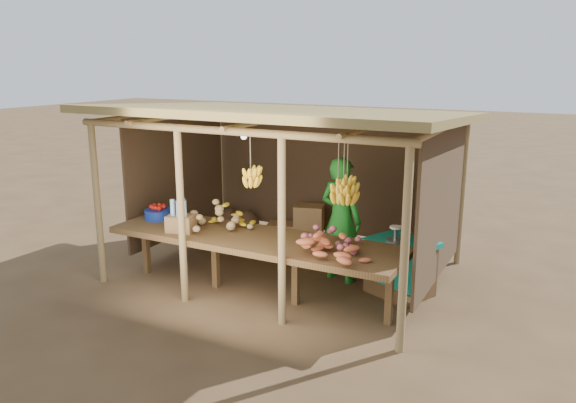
% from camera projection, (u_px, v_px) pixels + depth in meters
% --- Properties ---
extents(ground, '(60.00, 60.00, 0.00)m').
position_uv_depth(ground, '(288.00, 272.00, 8.13)').
color(ground, brown).
rests_on(ground, ground).
extents(stall_structure, '(4.70, 3.50, 2.43)m').
position_uv_depth(stall_structure, '(295.00, 139.00, 7.69)').
color(stall_structure, olive).
rests_on(stall_structure, ground).
extents(counter, '(3.90, 1.05, 0.80)m').
position_uv_depth(counter, '(254.00, 241.00, 7.14)').
color(counter, brown).
rests_on(counter, ground).
extents(potato_heap, '(1.11, 0.75, 0.37)m').
position_uv_depth(potato_heap, '(207.00, 217.00, 7.32)').
color(potato_heap, '#A38654').
rests_on(potato_heap, counter).
extents(sweet_potato_heap, '(0.99, 0.71, 0.35)m').
position_uv_depth(sweet_potato_heap, '(327.00, 242.00, 6.33)').
color(sweet_potato_heap, '#C75D33').
rests_on(sweet_potato_heap, counter).
extents(onion_heap, '(0.93, 0.75, 0.36)m').
position_uv_depth(onion_heap, '(326.00, 233.00, 6.68)').
color(onion_heap, '#BD5B66').
rests_on(onion_heap, counter).
extents(banana_pile, '(0.58, 0.44, 0.34)m').
position_uv_depth(banana_pile, '(232.00, 212.00, 7.65)').
color(banana_pile, yellow).
rests_on(banana_pile, counter).
extents(tomato_basin, '(0.39, 0.39, 0.20)m').
position_uv_depth(tomato_basin, '(159.00, 213.00, 7.91)').
color(tomato_basin, navy).
rests_on(tomato_basin, counter).
extents(bottle_box, '(0.40, 0.35, 0.43)m').
position_uv_depth(bottle_box, '(181.00, 219.00, 7.31)').
color(bottle_box, olive).
rests_on(bottle_box, counter).
extents(vendor, '(0.71, 0.55, 1.73)m').
position_uv_depth(vendor, '(341.00, 220.00, 7.65)').
color(vendor, '#1A771F').
rests_on(vendor, ground).
extents(tarp_crate, '(1.01, 0.95, 0.95)m').
position_uv_depth(tarp_crate, '(400.00, 265.00, 7.27)').
color(tarp_crate, brown).
rests_on(tarp_crate, ground).
extents(carton_stack, '(1.04, 0.49, 0.72)m').
position_uv_depth(carton_stack, '(300.00, 229.00, 9.08)').
color(carton_stack, olive).
rests_on(carton_stack, ground).
extents(burlap_sacks, '(0.82, 0.43, 0.58)m').
position_uv_depth(burlap_sacks, '(238.00, 223.00, 9.71)').
color(burlap_sacks, '#4B3622').
rests_on(burlap_sacks, ground).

